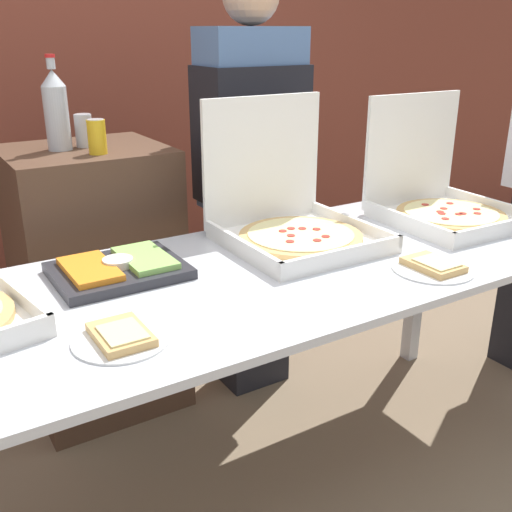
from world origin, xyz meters
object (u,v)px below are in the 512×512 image
Objects in this scene: pizza_box_far_right at (291,217)px; soda_bottle at (56,109)px; person_server_vest at (251,169)px; soda_can_silver at (84,131)px; pizza_box_near_left at (440,198)px; soda_can_colored at (97,137)px; paper_plate_front_left at (433,266)px; veggie_tray at (118,269)px; paper_plate_front_center at (121,336)px.

soda_bottle is (-0.59, 0.67, 0.33)m from pizza_box_far_right.
pizza_box_far_right is 0.47m from person_server_vest.
soda_bottle is 0.13m from soda_can_silver.
soda_bottle is at bearing 149.78° from pizza_box_near_left.
soda_can_colored is at bearing 153.24° from pizza_box_near_left.
pizza_box_near_left is 0.76m from person_server_vest.
person_server_vest is (-0.52, 0.54, 0.07)m from pizza_box_near_left.
soda_can_colored is (-0.70, 0.98, 0.32)m from paper_plate_front_left.
paper_plate_front_left is 0.14× the size of person_server_vest.
paper_plate_front_left is 0.93m from person_server_vest.
pizza_box_far_right is 4.02× the size of soda_can_colored.
veggie_tray is 1.10× the size of soda_bottle.
person_server_vest is (-0.10, 0.91, 0.14)m from paper_plate_front_left.
veggie_tray is at bearing -179.78° from pizza_box_far_right.
pizza_box_far_right is 1.32× the size of veggie_tray.
veggie_tray is 3.04× the size of soda_can_colored.
pizza_box_near_left is 1.44× the size of soda_bottle.
person_server_vest reaches higher than paper_plate_front_left.
pizza_box_far_right is 1.46× the size of soda_bottle.
pizza_box_far_right is 0.88m from soda_can_silver.
soda_bottle is at bearing -17.62° from person_server_vest.
soda_can_silver is (-0.49, 0.69, 0.24)m from pizza_box_far_right.
soda_can_colored is (-0.00, -0.16, 0.00)m from soda_can_silver.
pizza_box_near_left is at bearing 133.73° from person_server_vest.
person_server_vest is at bearing 43.87° from paper_plate_front_center.
paper_plate_front_center is 1.15m from soda_can_silver.
soda_bottle is at bearing 122.32° from soda_can_colored.
soda_can_silver is at bearing 79.01° from veggie_tray.
paper_plate_front_left is at bearing -29.10° from veggie_tray.
paper_plate_front_left is at bearing -64.76° from pizza_box_far_right.
pizza_box_near_left is 1.48m from soda_bottle.
soda_can_silver is at bearing 147.17° from pizza_box_near_left.
paper_plate_front_left is 1.44m from soda_bottle.
soda_bottle is at bearing 131.61° from pizza_box_far_right.
paper_plate_front_center is 0.13× the size of person_server_vest.
paper_plate_front_center is at bearing -108.83° from veggie_tray.
veggie_tray is at bearing -92.97° from soda_bottle.
soda_can_colored is (-0.49, 0.52, 0.24)m from pizza_box_far_right.
soda_can_silver is 0.16m from soda_can_colored.
pizza_box_far_right is at bearing -0.33° from veggie_tray.
veggie_tray is (-0.62, 0.00, -0.06)m from pizza_box_far_right.
paper_plate_front_center is at bearing 175.61° from paper_plate_front_left.
soda_bottle is at bearing 81.01° from paper_plate_front_center.
person_server_vest reaches higher than veggie_tray.
paper_plate_front_center is 1.14m from soda_bottle.
paper_plate_front_left is at bearing 96.00° from person_server_vest.
soda_can_silver and soda_can_colored have the same top height.
paper_plate_front_center is 1.88× the size of soda_can_silver.
pizza_box_far_right reaches higher than paper_plate_front_center.
person_server_vest reaches higher than paper_plate_front_center.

